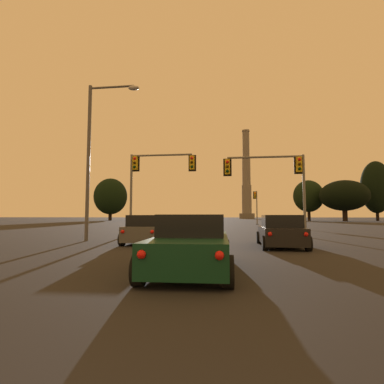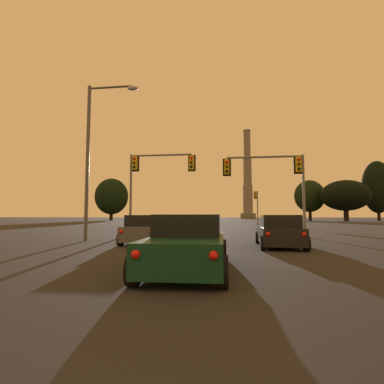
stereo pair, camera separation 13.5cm
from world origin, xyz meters
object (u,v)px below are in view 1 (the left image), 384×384
hatchback_right_lane_front (281,232)px  traffic_light_far_right (256,202)px  street_lamp (96,145)px  smokestack (247,184)px  sedan_center_lane_second (193,244)px  traffic_light_overhead_right (276,174)px  hatchback_left_lane_front (148,230)px  traffic_light_overhead_left (152,173)px

hatchback_right_lane_front → traffic_light_far_right: 36.63m
street_lamp → smokestack: size_ratio=0.20×
sedan_center_lane_second → smokestack: size_ratio=0.11×
traffic_light_overhead_right → smokestack: (5.23, 127.29, 13.04)m
hatchback_right_lane_front → street_lamp: (-9.80, 1.96, 4.78)m
hatchback_left_lane_front → traffic_light_far_right: 36.53m
hatchback_left_lane_front → sedan_center_lane_second: hatchback_left_lane_front is taller
hatchback_left_lane_front → traffic_light_overhead_left: traffic_light_overhead_left is taller
hatchback_right_lane_front → traffic_light_far_right: (2.08, 36.45, 2.97)m
hatchback_right_lane_front → traffic_light_overhead_right: size_ratio=0.74×
hatchback_right_lane_front → street_lamp: street_lamp is taller
hatchback_right_lane_front → traffic_light_overhead_left: size_ratio=0.68×
hatchback_right_lane_front → sedan_center_lane_second: size_ratio=0.87×
street_lamp → smokestack: 133.56m
sedan_center_lane_second → traffic_light_far_right: traffic_light_far_right is taller
smokestack → hatchback_right_lane_front: bearing=-92.6°
hatchback_right_lane_front → street_lamp: size_ratio=0.46×
hatchback_left_lane_front → street_lamp: 5.89m
hatchback_right_lane_front → smokestack: (6.09, 134.04, 16.62)m
traffic_light_far_right → hatchback_left_lane_front: bearing=-103.6°
hatchback_left_lane_front → hatchback_right_lane_front: same height
hatchback_left_lane_front → hatchback_right_lane_front: 6.55m
traffic_light_overhead_left → traffic_light_far_right: bearing=70.4°
traffic_light_overhead_right → sedan_center_lane_second: bearing=-107.6°
hatchback_left_lane_front → traffic_light_overhead_left: (-1.62, 6.89, 4.00)m
sedan_center_lane_second → traffic_light_far_right: (5.32, 42.63, 2.97)m
smokestack → sedan_center_lane_second: bearing=-93.8°
sedan_center_lane_second → traffic_light_overhead_right: 14.03m
hatchback_right_lane_front → traffic_light_overhead_right: 7.69m
hatchback_left_lane_front → street_lamp: street_lamp is taller
traffic_light_far_right → hatchback_right_lane_front: bearing=-93.3°
hatchback_left_lane_front → street_lamp: size_ratio=0.46×
hatchback_left_lane_front → smokestack: smokestack is taller
traffic_light_overhead_right → smokestack: 128.06m
hatchback_left_lane_front → traffic_light_overhead_left: size_ratio=0.68×
sedan_center_lane_second → traffic_light_far_right: size_ratio=0.86×
hatchback_right_lane_front → smokestack: 135.20m
traffic_light_overhead_right → traffic_light_overhead_left: bearing=172.4°
street_lamp → hatchback_right_lane_front: bearing=-11.3°
sedan_center_lane_second → traffic_light_overhead_right: traffic_light_overhead_right is taller
traffic_light_far_right → smokestack: smokestack is taller
traffic_light_far_right → smokestack: 98.62m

